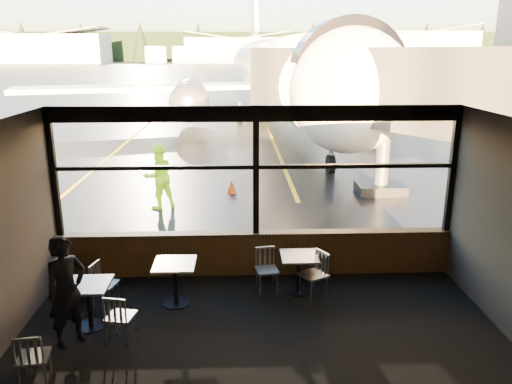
{
  "coord_description": "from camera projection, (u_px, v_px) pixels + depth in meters",
  "views": [
    {
      "loc": [
        -0.37,
        -9.59,
        4.51
      ],
      "look_at": [
        0.04,
        1.0,
        1.5
      ],
      "focal_mm": 35.0,
      "sensor_mm": 36.0,
      "label": 1
    }
  ],
  "objects": [
    {
      "name": "chair_left_s",
      "position": [
        34.0,
        358.0,
        6.88
      ],
      "size": [
        0.53,
        0.53,
        0.86
      ],
      "primitive_type": null,
      "rotation": [
        0.0,
        0.0,
        0.14
      ],
      "color": "#A9A598",
      "rests_on": "carpet_floor"
    },
    {
      "name": "cafe_table_near",
      "position": [
        299.0,
        274.0,
        9.57
      ],
      "size": [
        0.7,
        0.7,
        0.77
      ],
      "primitive_type": null,
      "color": "gray",
      "rests_on": "carpet_floor"
    },
    {
      "name": "ground_plane",
      "position": [
        238.0,
        69.0,
        125.79
      ],
      "size": [
        520.0,
        520.0,
        0.0
      ],
      "primitive_type": "plane",
      "color": "black",
      "rests_on": "ground"
    },
    {
      "name": "mullion_right",
      "position": [
        452.0,
        170.0,
        10.01
      ],
      "size": [
        0.12,
        0.12,
        2.6
      ],
      "primitive_type": "cube",
      "color": "black",
      "rests_on": "ground"
    },
    {
      "name": "ground_crew",
      "position": [
        158.0,
        176.0,
        14.62
      ],
      "size": [
        1.17,
        1.11,
        1.9
      ],
      "primitive_type": "imported",
      "rotation": [
        0.0,
        0.0,
        3.71
      ],
      "color": "#BFF219",
      "rests_on": "ground_plane"
    },
    {
      "name": "cone_nose",
      "position": [
        232.0,
        186.0,
        16.35
      ],
      "size": [
        0.32,
        0.32,
        0.44
      ],
      "primitive_type": "cone",
      "color": "orange",
      "rests_on": "ground_plane"
    },
    {
      "name": "fuel_tank_a",
      "position": [
        156.0,
        55.0,
        183.46
      ],
      "size": [
        8.0,
        8.0,
        6.0
      ],
      "primitive_type": "cylinder",
      "color": "silver",
      "rests_on": "ground_plane"
    },
    {
      "name": "chair_near_n",
      "position": [
        267.0,
        271.0,
        9.6
      ],
      "size": [
        0.54,
        0.54,
        0.86
      ],
      "primitive_type": null,
      "rotation": [
        0.0,
        0.0,
        3.29
      ],
      "color": "beige",
      "rests_on": "carpet_floor"
    },
    {
      "name": "fuel_tank_b",
      "position": [
        183.0,
        55.0,
        183.82
      ],
      "size": [
        8.0,
        8.0,
        6.0
      ],
      "primitive_type": "cylinder",
      "color": "silver",
      "rests_on": "ground_plane"
    },
    {
      "name": "mullion_left",
      "position": [
        54.0,
        174.0,
        9.71
      ],
      "size": [
        0.12,
        0.12,
        2.6
      ],
      "primitive_type": "cube",
      "color": "black",
      "rests_on": "ground"
    },
    {
      "name": "carpet_floor",
      "position": [
        263.0,
        358.0,
        7.58
      ],
      "size": [
        8.0,
        6.0,
        0.01
      ],
      "primitive_type": "cube",
      "color": "black",
      "rests_on": "ground"
    },
    {
      "name": "hangar_left",
      "position": [
        43.0,
        47.0,
        179.37
      ],
      "size": [
        45.0,
        18.0,
        11.0
      ],
      "primitive_type": null,
      "color": "silver",
      "rests_on": "ground_plane"
    },
    {
      "name": "fuel_tank_c",
      "position": [
        210.0,
        55.0,
        184.19
      ],
      "size": [
        8.0,
        8.0,
        6.0
      ],
      "primitive_type": "cylinder",
      "color": "silver",
      "rests_on": "ground_plane"
    },
    {
      "name": "window_header",
      "position": [
        256.0,
        113.0,
        9.55
      ],
      "size": [
        8.0,
        0.18,
        0.3
      ],
      "primitive_type": "cube",
      "color": "black",
      "rests_on": "ground"
    },
    {
      "name": "hangar_mid",
      "position": [
        237.0,
        49.0,
        186.9
      ],
      "size": [
        38.0,
        15.0,
        10.0
      ],
      "primitive_type": null,
      "color": "silver",
      "rests_on": "ground_plane"
    },
    {
      "name": "chair_mid_w",
      "position": [
        105.0,
        285.0,
        9.04
      ],
      "size": [
        0.55,
        0.55,
        0.84
      ],
      "primitive_type": null,
      "rotation": [
        0.0,
        0.0,
        -1.82
      ],
      "color": "#A9A398",
      "rests_on": "carpet_floor"
    },
    {
      "name": "mullion_centre",
      "position": [
        256.0,
        172.0,
        9.86
      ],
      "size": [
        0.12,
        0.12,
        2.6
      ],
      "primitive_type": "cube",
      "color": "black",
      "rests_on": "ground"
    },
    {
      "name": "window_transom",
      "position": [
        256.0,
        167.0,
        9.83
      ],
      "size": [
        8.0,
        0.1,
        0.08
      ],
      "primitive_type": "cube",
      "color": "black",
      "rests_on": "ground"
    },
    {
      "name": "chair_near_e",
      "position": [
        313.0,
        275.0,
        9.33
      ],
      "size": [
        0.68,
        0.68,
        0.91
      ],
      "primitive_type": null,
      "rotation": [
        0.0,
        0.0,
        2.09
      ],
      "color": "#B2AEA0",
      "rests_on": "carpet_floor"
    },
    {
      "name": "jet_bridge",
      "position": [
        367.0,
        121.0,
        15.21
      ],
      "size": [
        9.13,
        11.16,
        4.87
      ],
      "primitive_type": null,
      "color": "#29292C",
      "rests_on": "ground_plane"
    },
    {
      "name": "window_sill",
      "position": [
        256.0,
        254.0,
        10.34
      ],
      "size": [
        8.0,
        0.28,
        0.9
      ],
      "primitive_type": "cube",
      "color": "#523619",
      "rests_on": "ground"
    },
    {
      "name": "chair_mid_s",
      "position": [
        121.0,
        317.0,
        7.93
      ],
      "size": [
        0.55,
        0.55,
        0.86
      ],
      "primitive_type": null,
      "rotation": [
        0.0,
        0.0,
        -0.2
      ],
      "color": "beige",
      "rests_on": "carpet_floor"
    },
    {
      "name": "ceiling",
      "position": [
        265.0,
        130.0,
        6.62
      ],
      "size": [
        8.0,
        6.0,
        0.04
      ],
      "primitive_type": "cube",
      "color": "#38332D",
      "rests_on": "ground"
    },
    {
      "name": "cafe_table_mid",
      "position": [
        175.0,
        284.0,
        9.1
      ],
      "size": [
        0.75,
        0.75,
        0.82
      ],
      "primitive_type": null,
      "color": "#9E9891",
      "rests_on": "carpet_floor"
    },
    {
      "name": "airliner",
      "position": [
        281.0,
        26.0,
        29.97
      ],
      "size": [
        34.83,
        40.87,
        11.87
      ],
      "primitive_type": null,
      "rotation": [
        0.0,
        0.0,
        0.06
      ],
      "color": "white",
      "rests_on": "ground_plane"
    },
    {
      "name": "passenger",
      "position": [
        67.0,
        291.0,
        7.76
      ],
      "size": [
        0.77,
        0.77,
        1.81
      ],
      "primitive_type": "imported",
      "rotation": [
        0.0,
        0.0,
        0.78
      ],
      "color": "black",
      "rests_on": "carpet_floor"
    },
    {
      "name": "cafe_table_left",
      "position": [
        89.0,
        306.0,
        8.34
      ],
      "size": [
        0.73,
        0.73,
        0.8
      ],
      "primitive_type": null,
      "color": "#9F9A92",
      "rests_on": "carpet_floor"
    },
    {
      "name": "treeline",
      "position": [
        237.0,
        47.0,
        210.65
      ],
      "size": [
        360.0,
        3.0,
        12.0
      ],
      "primitive_type": "cube",
      "color": "black",
      "rests_on": "ground_plane"
    },
    {
      "name": "hangar_right",
      "position": [
        401.0,
        46.0,
        182.11
      ],
      "size": [
        50.0,
        20.0,
        12.0
      ],
      "primitive_type": null,
      "color": "silver",
      "rests_on": "ground_plane"
    }
  ]
}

